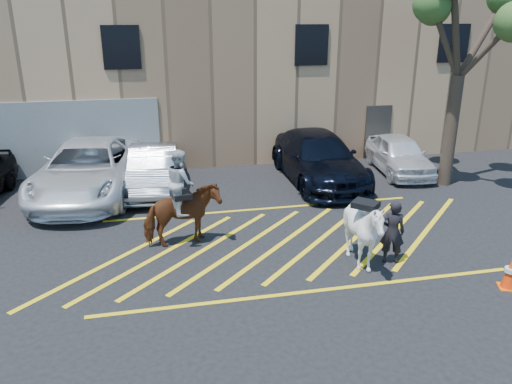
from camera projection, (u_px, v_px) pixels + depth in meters
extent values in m
plane|color=black|center=(280.00, 238.00, 13.41)|extent=(90.00, 90.00, 0.00)
imported|color=white|center=(88.00, 170.00, 16.39)|extent=(3.71, 6.63, 1.75)
imported|color=#91959E|center=(153.00, 169.00, 16.90)|extent=(1.91, 4.60, 1.48)
imported|color=black|center=(318.00, 158.00, 17.85)|extent=(2.38, 5.85, 1.70)
imported|color=white|center=(399.00, 154.00, 18.85)|extent=(2.19, 4.32, 1.41)
imported|color=black|center=(392.00, 232.00, 11.87)|extent=(0.68, 0.57, 1.58)
cube|color=tan|center=(216.00, 64.00, 23.30)|extent=(32.00, 10.00, 7.00)
cube|color=black|center=(121.00, 47.00, 17.49)|extent=(1.30, 0.08, 1.50)
cube|color=black|center=(312.00, 45.00, 18.88)|extent=(1.30, 0.08, 1.50)
cube|color=black|center=(454.00, 43.00, 20.07)|extent=(1.30, 0.08, 1.50)
cube|color=#38332D|center=(378.00, 132.00, 20.65)|extent=(1.10, 0.08, 2.20)
cube|color=yellow|center=(118.00, 258.00, 12.30)|extent=(4.20, 4.20, 0.01)
cube|color=yellow|center=(162.00, 254.00, 12.51)|extent=(4.20, 4.20, 0.01)
cube|color=yellow|center=(203.00, 250.00, 12.72)|extent=(4.20, 4.20, 0.01)
cube|color=yellow|center=(244.00, 246.00, 12.92)|extent=(4.20, 4.20, 0.01)
cube|color=yellow|center=(283.00, 243.00, 13.13)|extent=(4.20, 4.20, 0.01)
cube|color=yellow|center=(321.00, 239.00, 13.34)|extent=(4.20, 4.20, 0.01)
cube|color=yellow|center=(357.00, 236.00, 13.55)|extent=(4.20, 4.20, 0.01)
cube|color=yellow|center=(393.00, 232.00, 13.76)|extent=(4.20, 4.20, 0.01)
cube|color=yellow|center=(427.00, 229.00, 13.97)|extent=(4.20, 4.20, 0.01)
cube|color=yellow|center=(262.00, 209.00, 15.44)|extent=(9.50, 0.12, 0.01)
cube|color=yellow|center=(313.00, 291.00, 10.83)|extent=(9.50, 0.12, 0.01)
imported|color=maroon|center=(182.00, 215.00, 12.79)|extent=(2.07, 1.24, 1.63)
imported|color=#ABADB6|center=(180.00, 182.00, 12.49)|extent=(0.78, 0.92, 1.66)
cube|color=black|center=(181.00, 195.00, 12.60)|extent=(0.56, 0.64, 0.14)
imported|color=white|center=(363.00, 232.00, 11.62)|extent=(2.15, 2.15, 1.78)
cube|color=black|center=(366.00, 204.00, 11.39)|extent=(0.72, 0.72, 0.14)
cube|color=#FF650A|center=(507.00, 287.00, 10.97)|extent=(0.49, 0.49, 0.03)
cone|color=#FB370A|center=(510.00, 272.00, 10.85)|extent=(0.32, 0.32, 0.70)
cylinder|color=silver|center=(511.00, 270.00, 10.83)|extent=(0.25, 0.25, 0.10)
cylinder|color=#46362A|center=(450.00, 131.00, 17.12)|extent=(0.44, 0.44, 3.80)
cylinder|color=#4E3B2F|center=(482.00, 38.00, 16.37)|extent=(1.76, 0.51, 2.68)
cylinder|color=#433528|center=(445.00, 42.00, 16.92)|extent=(0.33, 1.88, 2.34)
cylinder|color=#423628|center=(445.00, 42.00, 16.01)|extent=(1.40, 0.20, 2.39)
cylinder|color=#4A382D|center=(485.00, 52.00, 15.61)|extent=(0.78, 1.62, 1.96)
cylinder|color=#403327|center=(456.00, 31.00, 15.67)|extent=(1.16, 0.77, 3.11)
sphere|color=#49682C|center=(433.00, 8.00, 17.33)|extent=(1.20, 1.20, 1.20)
sphere|color=#3C652B|center=(432.00, 4.00, 15.51)|extent=(1.20, 1.20, 1.20)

